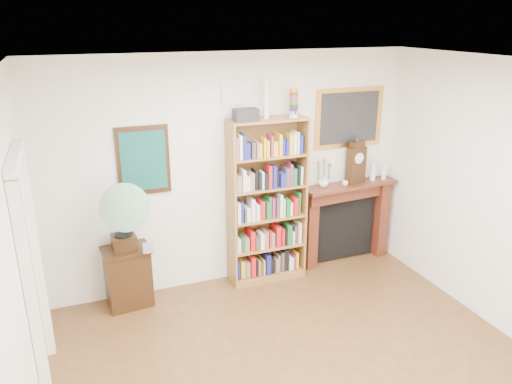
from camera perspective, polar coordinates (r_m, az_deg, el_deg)
room at (r=3.86m, az=9.40°, el=-7.88°), size 4.51×5.01×2.81m
door_casing at (r=4.56m, az=-24.30°, el=-6.96°), size 0.08×1.02×2.17m
teal_poster at (r=5.67m, az=-12.74°, el=3.52°), size 0.58×0.04×0.78m
small_picture at (r=5.76m, az=-2.72°, el=11.34°), size 0.26×0.04×0.30m
gilt_painting at (r=6.48m, az=10.58°, el=8.35°), size 0.95×0.04×0.75m
bookshelf at (r=6.02m, az=1.30°, el=-0.08°), size 0.94×0.34×2.36m
side_cabinet at (r=5.94m, az=-14.39°, el=-9.37°), size 0.56×0.43×0.71m
fireplace at (r=6.78m, az=10.19°, el=-2.61°), size 1.34×0.41×1.11m
gramophone at (r=5.48m, az=-15.01°, el=-2.35°), size 0.55×0.67×0.84m
cd_stack at (r=5.65m, az=-12.20°, el=-6.26°), size 0.14×0.14×0.08m
mantel_clock at (r=6.55m, az=11.35°, el=3.27°), size 0.26×0.17×0.55m
flower_vase at (r=6.39m, az=7.72°, el=1.22°), size 0.15×0.15×0.14m
teacup at (r=6.48m, az=10.15°, el=0.99°), size 0.10×0.10×0.06m
bottle_left at (r=6.74m, az=13.23°, el=2.28°), size 0.07×0.07×0.24m
bottle_right at (r=6.82m, az=14.41°, el=2.23°), size 0.06×0.06×0.20m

